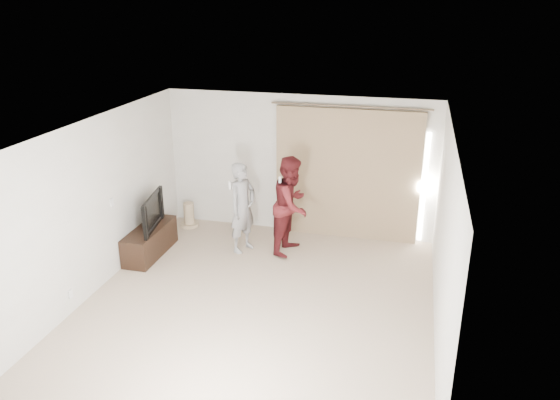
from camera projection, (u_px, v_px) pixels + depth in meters
The scene contains 10 objects.
floor at pixel (258, 303), 8.02m from camera, with size 5.50×5.50×0.00m, color tan.
wall_back at pixel (299, 165), 10.05m from camera, with size 5.00×0.04×2.60m, color silver.
wall_left at pixel (96, 205), 8.13m from camera, with size 0.04×5.50×2.60m.
ceiling at pixel (255, 129), 7.10m from camera, with size 5.00×5.50×0.01m, color white.
curtain at pixel (348, 175), 9.81m from camera, with size 2.80×0.11×2.46m.
tv_console at pixel (150, 241), 9.43m from camera, with size 0.45×1.29×0.49m, color black.
tv at pixel (147, 212), 9.24m from camera, with size 1.03×0.14×0.59m, color black.
scratching_post at pixel (189, 217), 10.61m from camera, with size 0.36×0.36×0.48m.
person_man at pixel (243, 208), 9.41m from camera, with size 0.58×0.69×1.60m.
person_woman at pixel (292, 205), 9.35m from camera, with size 0.80×0.95×1.73m.
Camera 1 is at (2.01, -6.68, 4.25)m, focal length 35.00 mm.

